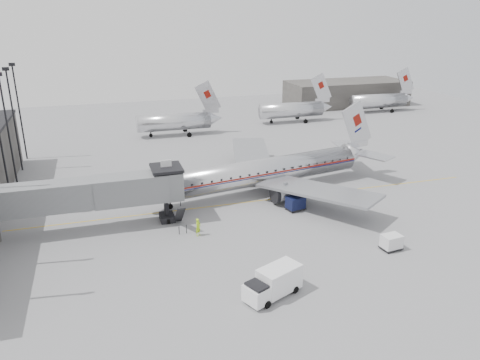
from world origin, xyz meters
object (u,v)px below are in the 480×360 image
(service_van, at_px, (273,282))
(airliner, at_px, (268,171))
(baggage_cart_navy, at_px, (295,203))
(baggage_cart_white, at_px, (391,242))
(ramp_worker, at_px, (198,227))

(service_van, bearing_deg, airliner, 47.18)
(baggage_cart_navy, distance_m, baggage_cart_white, 13.11)
(airliner, distance_m, ramp_worker, 15.75)
(airliner, bearing_deg, baggage_cart_white, -82.01)
(baggage_cart_white, height_order, ramp_worker, ramp_worker)
(airliner, xyz_separation_m, ramp_worker, (-11.71, -10.38, -1.79))
(service_van, height_order, ramp_worker, service_van)
(airliner, relative_size, service_van, 6.14)
(baggage_cart_navy, height_order, ramp_worker, ramp_worker)
(service_van, distance_m, ramp_worker, 13.41)
(service_van, xyz_separation_m, baggage_cart_white, (14.31, 4.16, -0.47))
(baggage_cart_navy, distance_m, ramp_worker, 13.10)
(ramp_worker, bearing_deg, service_van, -115.57)
(airliner, relative_size, baggage_cart_navy, 14.12)
(airliner, bearing_deg, baggage_cart_navy, -92.29)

